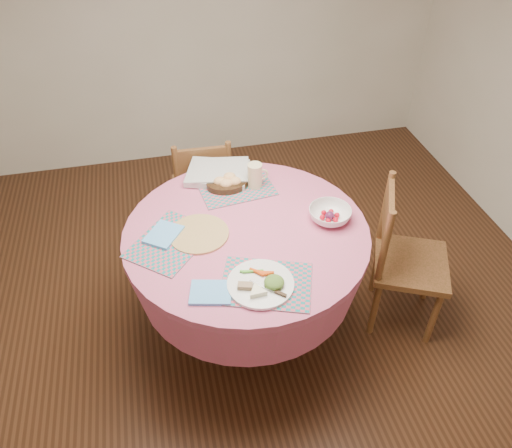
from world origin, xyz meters
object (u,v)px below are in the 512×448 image
Objects in this scene: chair_right at (403,257)px; fruit_bowl at (330,215)px; latte_mug at (255,175)px; chair_back at (203,189)px; bread_bowl at (227,182)px; dining_table at (247,258)px; dinner_plate at (262,283)px; wicker_trivet at (199,234)px.

chair_right reaches higher than fruit_bowl.
latte_mug is 0.48m from fruit_bowl.
chair_back reaches higher than bread_bowl.
dining_table is 0.84m from chair_back.
dinner_plate is (-0.87, -0.29, 0.30)m from chair_right.
latte_mug reaches higher than dining_table.
chair_back is at bearing 81.46° from wicker_trivet.
latte_mug reaches higher than fruit_bowl.
dining_table is at bearing 100.40° from chair_back.
bread_bowl is at bearing 103.94° from chair_back.
bread_bowl is (0.09, -0.44, 0.34)m from chair_back.
bread_bowl reaches higher than dining_table.
chair_right is 6.44× the size of latte_mug.
latte_mug is at bearing 42.46° from wicker_trivet.
bread_bowl is 0.16m from latte_mug.
chair_back is at bearing 94.92° from dinner_plate.
dinner_plate is at bearing 97.30° from chair_back.
chair_back is at bearing 71.48° from chair_right.
fruit_bowl is (0.55, -0.84, 0.34)m from chair_back.
dinner_plate is 0.77m from bread_bowl.
wicker_trivet is 0.47m from dinner_plate.
dinner_plate is 0.76m from latte_mug.
dinner_plate is 2.13× the size of latte_mug.
chair_right is 3.02× the size of dinner_plate.
dining_table is 1.46× the size of chair_back.
bread_bowl is at bearing 139.07° from fruit_bowl.
chair_right reaches higher than bread_bowl.
wicker_trivet is (-0.24, 0.02, 0.20)m from dining_table.
dining_table is 0.45m from bread_bowl.
fruit_bowl is at bearing -40.93° from bread_bowl.
dining_table is 5.39× the size of bread_bowl.
bread_bowl is (-0.03, 0.38, 0.23)m from dining_table.
chair_back reaches higher than dinner_plate.
latte_mug is at bearing 70.10° from dining_table.
bread_bowl is at bearing 93.84° from dining_table.
latte_mug is (0.36, 0.33, 0.07)m from wicker_trivet.
fruit_bowl reaches higher than wicker_trivet.
chair_right is at bearing 18.42° from dinner_plate.
dining_table is 0.46m from latte_mug.
bread_bowl is at bearing 169.42° from latte_mug.
latte_mug is (0.14, 0.74, 0.06)m from dinner_plate.
dining_table is 8.86× the size of latte_mug.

